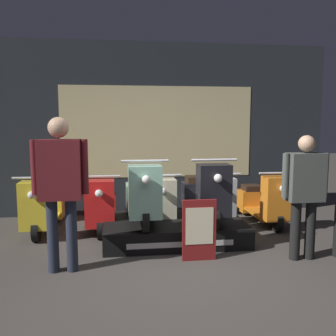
# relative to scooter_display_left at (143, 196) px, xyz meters

# --- Properties ---
(ground_plane) EXTENTS (30.00, 30.00, 0.00)m
(ground_plane) POSITION_rel_scooter_display_left_xyz_m (0.40, -1.40, -0.68)
(ground_plane) COLOR #423D38
(shop_wall_back) EXTENTS (6.52, 0.09, 3.20)m
(shop_wall_back) POSITION_rel_scooter_display_left_xyz_m (0.40, 1.73, 0.92)
(shop_wall_back) COLOR #23282D
(shop_wall_back) RESTS_ON ground_plane
(display_platform) EXTENTS (2.05, 1.33, 0.30)m
(display_platform) POSITION_rel_scooter_display_left_xyz_m (0.46, 0.05, -0.53)
(display_platform) COLOR black
(display_platform) RESTS_ON ground_plane
(scooter_display_left) EXTENTS (0.62, 1.59, 0.96)m
(scooter_display_left) POSITION_rel_scooter_display_left_xyz_m (0.00, 0.00, 0.00)
(scooter_display_left) COLOR black
(scooter_display_left) RESTS_ON display_platform
(scooter_display_right) EXTENTS (0.62, 1.59, 0.96)m
(scooter_display_right) POSITION_rel_scooter_display_left_xyz_m (0.92, 0.00, 0.00)
(scooter_display_right) COLOR black
(scooter_display_right) RESTS_ON display_platform
(scooter_backrow_0) EXTENTS (0.62, 1.59, 0.96)m
(scooter_backrow_0) POSITION_rel_scooter_display_left_xyz_m (-1.55, 0.72, -0.30)
(scooter_backrow_0) COLOR black
(scooter_backrow_0) RESTS_ON ground_plane
(scooter_backrow_1) EXTENTS (0.62, 1.59, 0.96)m
(scooter_backrow_1) POSITION_rel_scooter_display_left_xyz_m (-0.62, 0.72, -0.30)
(scooter_backrow_1) COLOR black
(scooter_backrow_1) RESTS_ON ground_plane
(scooter_backrow_2) EXTENTS (0.62, 1.59, 0.96)m
(scooter_backrow_2) POSITION_rel_scooter_display_left_xyz_m (0.30, 0.72, -0.30)
(scooter_backrow_2) COLOR black
(scooter_backrow_2) RESTS_ON ground_plane
(scooter_backrow_3) EXTENTS (0.62, 1.59, 0.96)m
(scooter_backrow_3) POSITION_rel_scooter_display_left_xyz_m (1.22, 0.72, -0.30)
(scooter_backrow_3) COLOR black
(scooter_backrow_3) RESTS_ON ground_plane
(scooter_backrow_4) EXTENTS (0.62, 1.59, 0.96)m
(scooter_backrow_4) POSITION_rel_scooter_display_left_xyz_m (2.14, 0.72, -0.30)
(scooter_backrow_4) COLOR black
(scooter_backrow_4) RESTS_ON ground_plane
(person_left_browsing) EXTENTS (0.64, 0.27, 1.80)m
(person_left_browsing) POSITION_rel_scooter_display_left_xyz_m (-1.00, -0.98, 0.41)
(person_left_browsing) COLOR #232838
(person_left_browsing) RESTS_ON ground_plane
(person_right_browsing) EXTENTS (0.61, 0.25, 1.58)m
(person_right_browsing) POSITION_rel_scooter_display_left_xyz_m (1.97, -0.98, 0.26)
(person_right_browsing) COLOR black
(person_right_browsing) RESTS_ON ground_plane
(price_sign_board) EXTENTS (0.43, 0.04, 0.78)m
(price_sign_board) POSITION_rel_scooter_display_left_xyz_m (0.65, -0.85, -0.28)
(price_sign_board) COLOR maroon
(price_sign_board) RESTS_ON ground_plane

